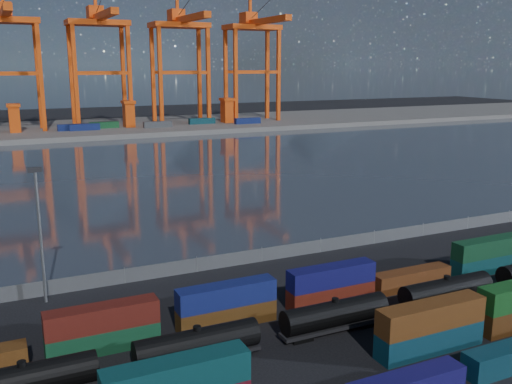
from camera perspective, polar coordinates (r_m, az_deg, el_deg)
name	(u,v)px	position (r m, az deg, el deg)	size (l,w,h in m)	color
ground	(380,345)	(61.90, 12.29, -14.70)	(700.00, 700.00, 0.00)	black
harbor_water	(136,173)	(154.65, -11.89, 1.90)	(700.00, 700.00, 0.00)	#2C343F
far_quay	(78,129)	(256.90, -17.41, 6.02)	(700.00, 70.00, 2.00)	#514F4C
container_row_south	(419,382)	(53.56, 15.95, -17.80)	(126.36, 2.27, 4.85)	#434448
container_row_mid	(488,317)	(66.14, 22.17, -11.53)	(128.14, 2.44, 5.19)	navy
container_row_north	(327,290)	(69.26, 7.08, -9.67)	(140.70, 2.27, 4.84)	#101152
tanker_string	(270,329)	(59.32, 1.40, -13.56)	(121.14, 2.72, 3.89)	black
waterfront_fence	(262,255)	(83.53, 0.59, -6.31)	(160.12, 0.12, 2.20)	#595B5E
yard_light_mast	(40,228)	(71.80, -20.81, -3.41)	(1.60, 0.40, 16.60)	slate
gantry_cranes	(54,35)	(248.15, -19.56, 14.61)	(199.85, 47.70, 64.60)	#E64A10
quay_containers	(54,128)	(241.03, -19.55, 6.02)	(172.58, 10.99, 2.60)	navy
straddle_carriers	(74,115)	(246.06, -17.76, 7.33)	(140.00, 7.00, 11.10)	#E64A10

